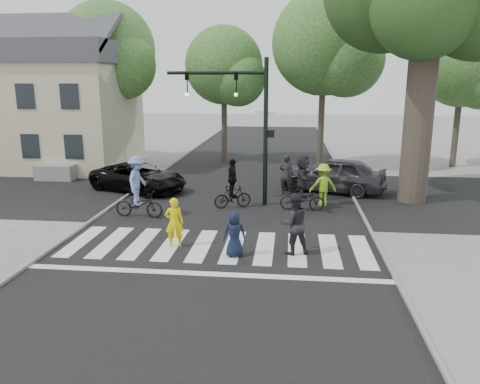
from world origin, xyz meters
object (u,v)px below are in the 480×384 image
at_px(pedestrian_woman, 174,222).
at_px(cyclist_left, 138,191).
at_px(car_grey, 333,174).
at_px(pedestrian_adult, 294,224).
at_px(car_suv, 139,177).
at_px(cyclist_mid, 233,188).
at_px(cyclist_right, 302,186).
at_px(pedestrian_child, 234,234).
at_px(traffic_signal, 245,111).

bearing_deg(pedestrian_woman, cyclist_left, -66.62).
relative_size(pedestrian_woman, car_grey, 0.33).
bearing_deg(cyclist_left, pedestrian_woman, -54.84).
bearing_deg(pedestrian_adult, car_grey, -119.37).
bearing_deg(car_suv, car_grey, -61.68).
relative_size(cyclist_mid, car_suv, 0.43).
relative_size(cyclist_left, cyclist_right, 1.06).
bearing_deg(pedestrian_child, car_grey, -124.36).
bearing_deg(pedestrian_adult, car_suv, -62.87).
xyz_separation_m(cyclist_mid, car_grey, (4.31, 3.32, -0.01)).
relative_size(traffic_signal, cyclist_right, 2.67).
relative_size(traffic_signal, pedestrian_child, 4.32).
bearing_deg(pedestrian_woman, car_suv, -75.86).
xyz_separation_m(pedestrian_woman, car_grey, (5.55, 8.10, 0.03)).
height_order(pedestrian_adult, cyclist_mid, cyclist_mid).
distance_m(traffic_signal, pedestrian_adult, 6.63).
height_order(pedestrian_woman, car_grey, car_grey).
bearing_deg(cyclist_left, pedestrian_child, -41.77).
distance_m(car_suv, car_grey, 9.13).
bearing_deg(traffic_signal, cyclist_left, -148.72).
height_order(cyclist_right, car_grey, cyclist_right).
bearing_deg(cyclist_mid, traffic_signal, 53.81).
relative_size(traffic_signal, cyclist_mid, 2.94).
height_order(cyclist_left, car_grey, cyclist_left).
bearing_deg(cyclist_right, traffic_signal, 163.82).
bearing_deg(cyclist_right, car_suv, 161.02).
height_order(cyclist_mid, cyclist_right, cyclist_right).
distance_m(traffic_signal, car_suv, 6.45).
xyz_separation_m(pedestrian_woman, car_suv, (-3.55, 7.30, -0.13)).
bearing_deg(pedestrian_woman, car_grey, -136.20).
xyz_separation_m(traffic_signal, pedestrian_woman, (-1.68, -5.37, -3.11)).
bearing_deg(car_suv, cyclist_right, -85.65).
distance_m(pedestrian_woman, pedestrian_adult, 3.72).
bearing_deg(pedestrian_adult, cyclist_right, -111.02).
relative_size(pedestrian_child, cyclist_left, 0.58).
distance_m(cyclist_left, car_grey, 9.21).
height_order(pedestrian_adult, car_suv, pedestrian_adult).
relative_size(cyclist_right, car_grey, 0.46).
bearing_deg(cyclist_mid, car_suv, 152.14).
relative_size(pedestrian_woman, car_suv, 0.33).
height_order(pedestrian_adult, cyclist_left, cyclist_left).
bearing_deg(traffic_signal, car_grey, 35.13).
bearing_deg(cyclist_right, cyclist_mid, 178.21).
bearing_deg(cyclist_left, cyclist_mid, 26.96).
distance_m(pedestrian_adult, cyclist_left, 6.70).
bearing_deg(car_grey, cyclist_left, -39.69).
xyz_separation_m(cyclist_right, car_grey, (1.48, 3.41, -0.18)).
height_order(cyclist_mid, car_suv, cyclist_mid).
distance_m(cyclist_right, car_grey, 3.73).
height_order(traffic_signal, pedestrian_woman, traffic_signal).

